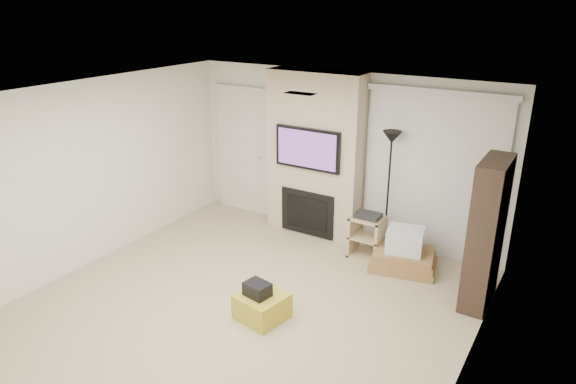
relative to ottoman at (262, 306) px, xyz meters
The scene contains 15 objects.
floor 0.36m from the ottoman, 156.46° to the right, with size 5.00×5.50×0.00m, color tan.
ceiling 2.37m from the ottoman, 156.46° to the right, with size 5.00×5.50×0.00m, color white.
wall_back 2.86m from the ottoman, 96.64° to the left, with size 5.00×2.50×0.00m, color white.
wall_left 3.02m from the ottoman, behind, with size 5.50×2.50×0.00m, color white.
wall_right 2.46m from the ottoman, ahead, with size 5.50×2.50×0.00m, color white.
hvac_vent 2.44m from the ottoman, 81.88° to the left, with size 0.35×0.18×0.01m, color silver.
ottoman is the anchor object (origin of this frame).
black_bag 0.24m from the ottoman, 137.42° to the right, with size 0.28×0.22×0.16m, color black.
fireplace_wall 2.72m from the ottoman, 105.22° to the left, with size 1.50×0.47×2.50m.
entry_door 3.45m from the ottoman, 129.20° to the left, with size 1.02×0.11×2.14m.
vertical_blinds 3.01m from the ottoman, 66.89° to the left, with size 1.98×0.10×2.37m.
floor_lamp 2.74m from the ottoman, 76.79° to the left, with size 0.26×0.26×1.78m.
av_stand 2.09m from the ottoman, 78.58° to the left, with size 0.45×0.38×0.66m.
box_stack 2.21m from the ottoman, 63.57° to the left, with size 0.98×0.82×0.58m.
bookshelf 2.73m from the ottoman, 39.32° to the left, with size 0.30×0.80×1.80m.
Camera 1 is at (3.20, -4.01, 3.45)m, focal length 32.00 mm.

